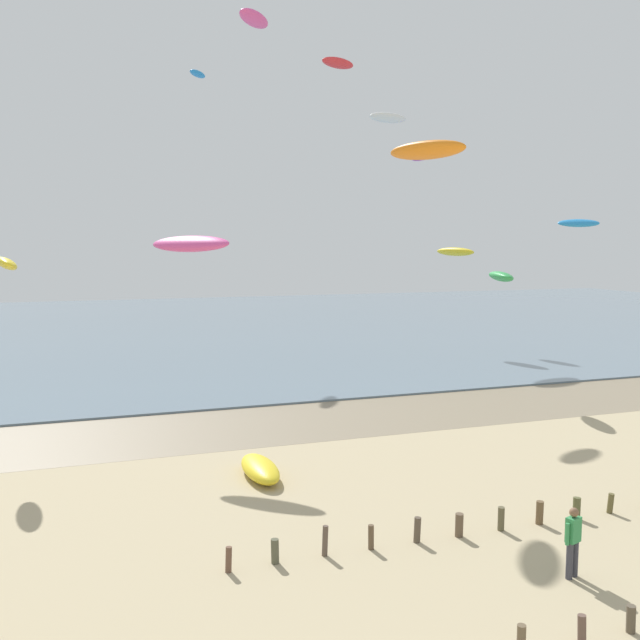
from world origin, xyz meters
The scene contains 16 objects.
wet_sand_strip centered at (0.00, 23.04, 0.00)m, with size 120.00×6.70×0.01m, color #84755B.
sea centered at (0.00, 61.39, 0.05)m, with size 160.00×70.00×0.10m, color slate.
groyne_far centered at (3.27, 9.90, 0.33)m, with size 12.93×0.35×0.78m.
person_left_flank centered at (3.98, 6.96, 0.92)m, with size 0.54×0.32×1.71m.
grounded_kite centered at (-1.23, 16.33, 0.30)m, with size 3.04×1.10×0.61m, color yellow.
kite_aloft_1 centered at (16.52, 22.49, 8.90)m, with size 2.04×0.65×0.33m, color #2384D1.
kite_aloft_2 centered at (-2.56, 21.97, 7.88)m, with size 3.51×1.12×0.56m, color #E54C99.
kite_aloft_3 centered at (19.31, 39.15, 7.33)m, with size 3.59×1.15×0.58m, color yellow.
kite_aloft_4 centered at (1.38, 27.05, 18.35)m, with size 2.66×0.85×0.42m, color #E54C99.
kite_aloft_5 centered at (20.93, 47.41, 15.18)m, with size 3.29×1.05×0.53m, color purple.
kite_aloft_6 centered at (4.57, 15.73, 11.05)m, with size 3.08×0.99×0.49m, color orange.
kite_aloft_7 centered at (2.10, 47.35, 20.43)m, with size 2.29×0.73×0.37m, color #2384D1.
kite_aloft_9 centered at (16.44, 44.87, 17.68)m, with size 3.54×1.13×0.57m, color white.
kite_aloft_10 centered at (-9.34, 22.69, 7.14)m, with size 2.45×0.79×0.39m, color yellow.
kite_aloft_11 centered at (8.25, 34.17, 18.59)m, with size 2.50×0.80×0.40m, color red.
kite_aloft_12 centered at (13.67, 24.75, 6.23)m, with size 3.06×0.98×0.49m, color green.
Camera 1 is at (-6.84, -6.00, 7.85)m, focal length 39.23 mm.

